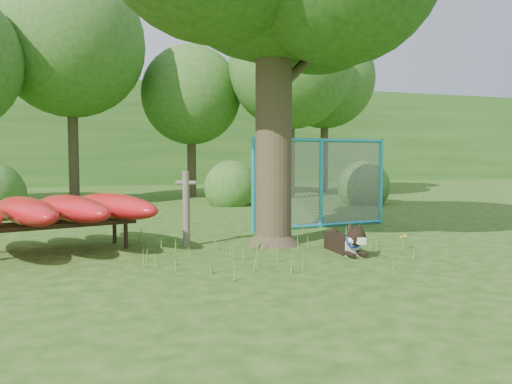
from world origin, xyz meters
name	(u,v)px	position (x,y,z in m)	size (l,w,h in m)	color
ground	(269,262)	(0.00, 0.00, 0.00)	(80.00, 80.00, 0.00)	#20460E
wooden_post	(186,207)	(-0.93, 1.78, 0.72)	(0.36, 0.22, 1.36)	brown
kayak_rack	(50,210)	(-3.22, 1.95, 0.73)	(3.73, 3.34, 0.96)	black
husky_dog	(347,242)	(1.47, 0.24, 0.20)	(0.36, 1.29, 0.57)	black
fence_section	(321,183)	(2.45, 3.16, 1.02)	(3.48, 0.45, 3.40)	#2AA9C5
wildflower_clump	(404,238)	(2.60, 0.24, 0.21)	(0.12, 0.10, 0.26)	#4F862B
bg_tree_b	(71,44)	(-3.00, 12.00, 5.61)	(5.20, 5.20, 8.22)	#372D1E
bg_tree_c	(191,95)	(1.50, 13.00, 4.11)	(4.00, 4.00, 6.12)	#372D1E
bg_tree_d	(291,67)	(5.00, 11.00, 5.08)	(4.80, 4.80, 7.50)	#372D1E
bg_tree_e	(325,79)	(8.00, 14.00, 5.23)	(4.60, 4.60, 7.55)	#372D1E
shrub_right	(363,204)	(6.50, 8.00, 0.00)	(1.80, 1.80, 1.80)	#2D5E1E
shrub_mid	(231,205)	(2.00, 9.00, 0.00)	(1.80, 1.80, 1.80)	#2D5E1E
wooded_hillside	(125,137)	(0.00, 28.00, 3.00)	(80.00, 12.00, 6.00)	#2D5E1E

